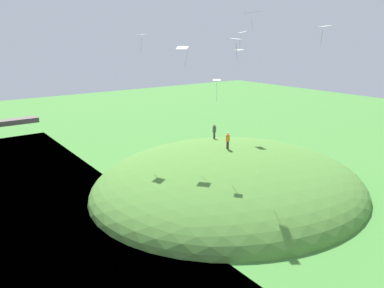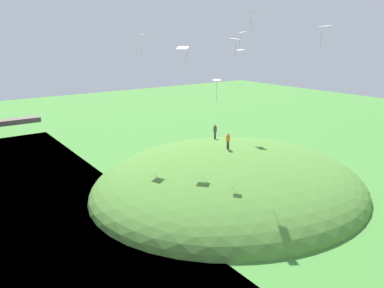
# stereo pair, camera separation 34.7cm
# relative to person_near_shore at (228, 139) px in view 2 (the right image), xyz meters

# --- Properties ---
(ground_plane) EXTENTS (160.00, 160.00, 0.00)m
(ground_plane) POSITION_rel_person_near_shore_xyz_m (-7.20, -4.60, -5.10)
(ground_plane) COLOR #458637
(grass_hill) EXTENTS (29.44, 26.97, 7.99)m
(grass_hill) POSITION_rel_person_near_shore_xyz_m (-0.20, -0.63, -5.10)
(grass_hill) COLOR #4F8434
(grass_hill) RESTS_ON ground_plane
(person_near_shore) EXTENTS (0.53, 0.53, 1.77)m
(person_near_shore) POSITION_rel_person_near_shore_xyz_m (0.00, 0.00, 0.00)
(person_near_shore) COLOR #422B2A
(person_near_shore) RESTS_ON grass_hill
(person_on_hilltop) EXTENTS (0.42, 0.42, 1.78)m
(person_on_hilltop) POSITION_rel_person_near_shore_xyz_m (2.53, 5.22, -0.46)
(person_on_hilltop) COLOR #3A2B33
(person_on_hilltop) RESTS_ON grass_hill
(kite_0) EXTENTS (1.29, 1.12, 1.42)m
(kite_0) POSITION_rel_person_near_shore_xyz_m (-6.21, -7.36, 9.96)
(kite_0) COLOR white
(kite_1) EXTENTS (1.17, 1.40, 1.35)m
(kite_1) POSITION_rel_person_near_shore_xyz_m (-4.94, -7.60, 11.81)
(kite_1) COLOR white
(kite_2) EXTENTS (1.24, 1.30, 1.99)m
(kite_2) POSITION_rel_person_near_shore_xyz_m (-4.03, 2.36, 9.11)
(kite_2) COLOR white
(kite_3) EXTENTS (0.82, 0.81, 1.97)m
(kite_3) POSITION_rel_person_near_shore_xyz_m (-3.49, -2.17, 6.28)
(kite_3) COLOR silver
(kite_4) EXTENTS (0.96, 1.18, 1.95)m
(kite_4) POSITION_rel_person_near_shore_xyz_m (-6.01, 6.80, 10.36)
(kite_4) COLOR silver
(kite_5) EXTENTS (1.07, 1.20, 1.48)m
(kite_5) POSITION_rel_person_near_shore_xyz_m (-1.44, -3.06, 10.52)
(kite_5) COLOR silver
(kite_6) EXTENTS (1.14, 1.29, 1.49)m
(kite_6) POSITION_rel_person_near_shore_xyz_m (-1.31, -11.24, 10.82)
(kite_6) COLOR silver
(kite_7) EXTENTS (1.06, 1.33, 1.33)m
(kite_7) POSITION_rel_person_near_shore_xyz_m (6.05, 5.04, 8.74)
(kite_7) COLOR white
(mooring_post) EXTENTS (0.14, 0.14, 1.30)m
(mooring_post) POSITION_rel_person_near_shore_xyz_m (-9.75, -8.25, -4.45)
(mooring_post) COLOR brown
(mooring_post) RESTS_ON ground_plane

